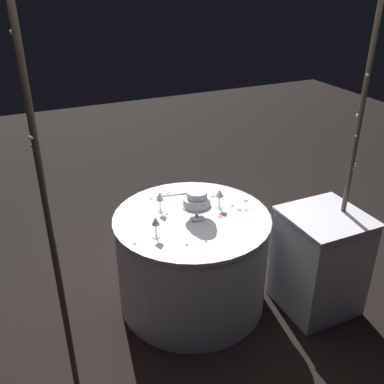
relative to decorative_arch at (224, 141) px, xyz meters
name	(u,v)px	position (x,y,z in m)	size (l,w,h in m)	color
ground_plane	(192,299)	(0.00, -0.45, -1.54)	(12.00, 12.00, 0.00)	black
decorative_arch	(224,141)	(0.00, 0.00, 0.00)	(2.13, 0.06, 2.36)	#473D2D
main_table	(192,260)	(0.00, -0.45, -1.14)	(1.18, 1.18, 0.79)	white
side_table	(320,262)	(-0.88, 0.00, -1.12)	(0.57, 0.57, 0.83)	white
tiered_cake	(197,201)	(-0.02, -0.41, -0.60)	(0.22, 0.22, 0.22)	silver
wine_glass_0	(156,222)	(0.34, -0.30, -0.63)	(0.06, 0.06, 0.16)	silver
wine_glass_1	(160,198)	(0.19, -0.62, -0.63)	(0.06, 0.06, 0.16)	silver
wine_glass_2	(219,194)	(-0.25, -0.49, -0.63)	(0.06, 0.06, 0.15)	silver
cake_knife	(177,194)	(-0.03, -0.82, -0.74)	(0.29, 0.07, 0.01)	silver
rose_petal_0	(194,208)	(-0.06, -0.56, -0.75)	(0.04, 0.03, 0.00)	#EA6B84
rose_petal_1	(240,210)	(-0.37, -0.39, -0.75)	(0.04, 0.03, 0.00)	#EA6B84
rose_petal_2	(203,207)	(-0.14, -0.54, -0.75)	(0.04, 0.03, 0.00)	#EA6B84
rose_petal_3	(246,201)	(-0.49, -0.49, -0.75)	(0.04, 0.03, 0.00)	#EA6B84
rose_petal_4	(166,214)	(0.16, -0.56, -0.75)	(0.03, 0.02, 0.00)	#EA6B84
rose_petal_5	(224,215)	(-0.23, -0.37, -0.75)	(0.04, 0.03, 0.00)	#EA6B84
rose_petal_6	(191,193)	(-0.15, -0.79, -0.75)	(0.03, 0.02, 0.00)	#EA6B84
rose_petal_7	(220,216)	(-0.19, -0.36, -0.75)	(0.04, 0.03, 0.00)	#EA6B84
rose_petal_8	(201,207)	(-0.12, -0.55, -0.75)	(0.03, 0.02, 0.00)	#EA6B84
rose_petal_9	(213,196)	(-0.28, -0.67, -0.75)	(0.04, 0.03, 0.00)	#EA6B84
rose_petal_10	(206,241)	(0.05, -0.11, -0.75)	(0.02, 0.02, 0.00)	#EA6B84
rose_petal_11	(135,244)	(0.50, -0.28, -0.75)	(0.04, 0.02, 0.00)	#EA6B84
rose_petal_12	(168,193)	(0.02, -0.87, -0.75)	(0.04, 0.02, 0.00)	#EA6B84
rose_petal_13	(246,210)	(-0.41, -0.36, -0.75)	(0.03, 0.02, 0.00)	#EA6B84
rose_petal_14	(197,202)	(-0.13, -0.63, -0.75)	(0.03, 0.02, 0.00)	#EA6B84
rose_petal_15	(186,202)	(-0.05, -0.67, -0.75)	(0.03, 0.02, 0.00)	#EA6B84
rose_petal_16	(232,206)	(-0.35, -0.46, -0.75)	(0.03, 0.02, 0.00)	#EA6B84
rose_petal_17	(187,244)	(0.19, -0.12, -0.75)	(0.03, 0.02, 0.00)	#EA6B84
rose_petal_18	(151,198)	(0.18, -0.84, -0.75)	(0.03, 0.02, 0.00)	#EA6B84
rose_petal_19	(160,194)	(0.08, -0.89, -0.75)	(0.03, 0.02, 0.00)	#EA6B84
rose_petal_20	(164,190)	(0.03, -0.93, -0.75)	(0.03, 0.02, 0.00)	#EA6B84
rose_petal_21	(201,199)	(-0.17, -0.66, -0.75)	(0.03, 0.02, 0.00)	#EA6B84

